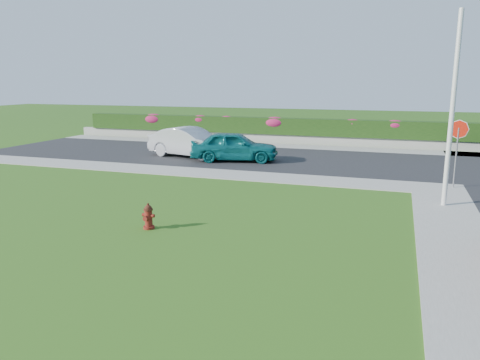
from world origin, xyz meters
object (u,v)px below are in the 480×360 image
(sedan_silver, at_px, (190,142))
(utility_pole, at_px, (452,111))
(fire_hydrant, at_px, (148,217))
(sedan_teal, at_px, (234,146))
(stop_sign, at_px, (458,137))

(sedan_silver, distance_m, utility_pole, 14.25)
(fire_hydrant, relative_size, sedan_teal, 0.17)
(stop_sign, bearing_deg, sedan_silver, -170.44)
(fire_hydrant, relative_size, stop_sign, 0.28)
(stop_sign, bearing_deg, fire_hydrant, -111.36)
(utility_pole, bearing_deg, sedan_teal, 147.56)
(sedan_teal, height_order, sedan_silver, sedan_silver)
(fire_hydrant, distance_m, sedan_teal, 11.66)
(fire_hydrant, height_order, utility_pole, utility_pole)
(utility_pole, distance_m, stop_sign, 3.31)
(sedan_teal, height_order, utility_pole, utility_pole)
(fire_hydrant, xyz_separation_m, sedan_teal, (-1.47, 11.56, 0.46))
(sedan_teal, distance_m, utility_pole, 11.73)
(sedan_teal, height_order, stop_sign, stop_sign)
(utility_pole, bearing_deg, stop_sign, 79.20)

